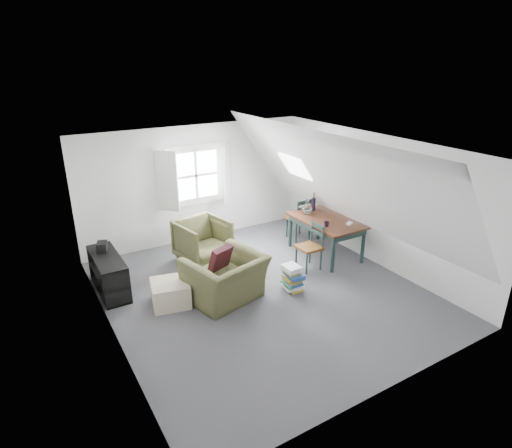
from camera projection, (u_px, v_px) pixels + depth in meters
floor at (263, 292)px, 7.41m from camera, size 5.50×5.50×0.00m
ceiling at (264, 149)px, 6.48m from camera, size 5.50×5.50×0.00m
wall_back at (196, 184)px, 9.14m from camera, size 5.00×0.00×5.00m
wall_front at (394, 303)px, 4.75m from camera, size 5.00×0.00×5.00m
wall_left at (106, 260)px, 5.75m from camera, size 0.00×5.50×5.50m
wall_right at (375, 200)px, 8.14m from camera, size 0.00×5.50×5.50m
slope_left at (170, 211)px, 6.01m from camera, size 3.19×5.50×4.48m
slope_right at (338, 180)px, 7.49m from camera, size 3.19×5.50×4.48m
dormer_window at (196, 176)px, 9.00m from camera, size 1.71×0.35×1.30m
skylight at (295, 166)px, 8.54m from camera, size 0.35×0.75×0.47m
armchair_near at (226, 298)px, 7.20m from camera, size 1.40×1.30×0.77m
armchair_far at (204, 259)px, 8.58m from camera, size 1.05×1.07×0.84m
throw_pillow at (221, 258)px, 7.07m from camera, size 0.46×0.36×0.42m
ottoman at (170, 293)px, 6.99m from camera, size 0.71×0.71×0.40m
dining_table at (326, 224)px, 8.57m from camera, size 0.92×1.53×0.77m
demijohn at (307, 208)px, 8.77m from camera, size 0.21×0.21×0.30m
vase_twigs at (314, 204)px, 8.96m from camera, size 0.09×0.10×0.68m
cup at (326, 227)px, 8.17m from camera, size 0.12×0.12×0.10m
paper_box at (349, 224)px, 8.26m from camera, size 0.14×0.11×0.04m
dining_chair_far at (300, 218)px, 9.37m from camera, size 0.44×0.44×0.94m
dining_chair_near at (311, 246)px, 8.07m from camera, size 0.41×0.41×0.88m
media_shelf at (109, 276)px, 7.33m from camera, size 0.42×1.27×0.65m
electronics_box at (102, 247)px, 7.40m from camera, size 0.23×0.27×0.18m
magazine_stack at (293, 278)px, 7.40m from camera, size 0.34×0.40×0.45m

